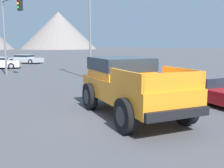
# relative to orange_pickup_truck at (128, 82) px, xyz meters

# --- Properties ---
(ground_plane) EXTENTS (320.00, 320.00, 0.00)m
(ground_plane) POSITION_rel_orange_pickup_truck_xyz_m (-0.43, -0.19, -1.13)
(ground_plane) COLOR #4C4C51
(orange_pickup_truck) EXTENTS (3.63, 5.45, 1.97)m
(orange_pickup_truck) POSITION_rel_orange_pickup_truck_xyz_m (0.00, 0.00, 0.00)
(orange_pickup_truck) COLOR orange
(orange_pickup_truck) RESTS_ON ground_plane
(parked_car_silver) EXTENTS (3.72, 4.81, 1.13)m
(parked_car_silver) POSITION_rel_orange_pickup_truck_xyz_m (8.98, 26.12, -0.55)
(parked_car_silver) COLOR #B7BABF
(parked_car_silver) RESTS_ON ground_plane
(traffic_light_main) EXTENTS (0.38, 3.43, 5.96)m
(traffic_light_main) POSITION_rel_orange_pickup_truck_xyz_m (1.80, 13.48, 3.00)
(traffic_light_main) COLOR slate
(traffic_light_main) RESTS_ON ground_plane
(street_lamp_post) EXTENTS (0.90, 0.24, 8.26)m
(street_lamp_post) POSITION_rel_orange_pickup_truck_xyz_m (5.11, 8.20, 3.78)
(street_lamp_post) COLOR slate
(street_lamp_post) RESTS_ON ground_plane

